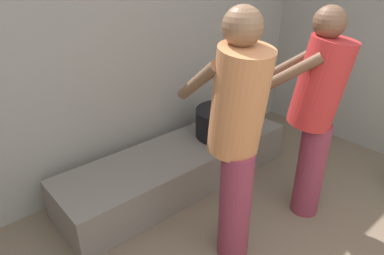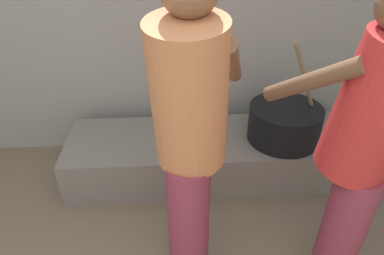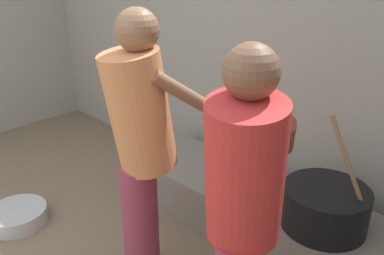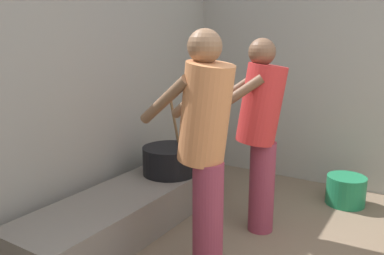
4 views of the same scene
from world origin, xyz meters
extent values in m
cube|color=#9E998E|center=(0.00, 2.69, 1.10)|extent=(5.28, 0.20, 2.20)
cube|color=slate|center=(0.60, 2.17, 0.17)|extent=(2.08, 0.60, 0.33)
cylinder|color=black|center=(1.07, 2.12, 0.45)|extent=(0.49, 0.49, 0.25)
cylinder|color=#937047|center=(1.15, 2.12, 0.78)|extent=(0.25, 0.09, 0.51)
cylinder|color=#8C3347|center=(1.11, 1.25, 0.37)|extent=(0.20, 0.20, 0.74)
cylinder|color=red|center=(1.09, 1.28, 1.03)|extent=(0.45, 0.48, 0.63)
sphere|color=brown|center=(1.09, 1.29, 1.42)|extent=(0.20, 0.20, 0.20)
cylinder|color=brown|center=(1.10, 1.54, 1.10)|extent=(0.28, 0.43, 0.34)
cylinder|color=brown|center=(0.86, 1.41, 1.10)|extent=(0.28, 0.43, 0.34)
cylinder|color=#8C3347|center=(0.37, 1.33, 0.38)|extent=(0.20, 0.20, 0.76)
cylinder|color=#D17F4C|center=(0.38, 1.36, 1.07)|extent=(0.39, 0.45, 0.65)
sphere|color=brown|center=(0.38, 1.36, 1.47)|extent=(0.21, 0.21, 0.21)
cylinder|color=brown|center=(0.57, 1.54, 1.13)|extent=(0.19, 0.47, 0.35)
cylinder|color=brown|center=(0.31, 1.61, 1.13)|extent=(0.19, 0.47, 0.35)
camera|label=1|loc=(-0.96, 0.20, 1.78)|focal=32.53mm
camera|label=2|loc=(0.32, 0.20, 1.67)|focal=31.65mm
camera|label=3|loc=(1.86, 0.20, 1.78)|focal=37.39mm
camera|label=4|loc=(-1.62, 0.20, 1.50)|focal=35.97mm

